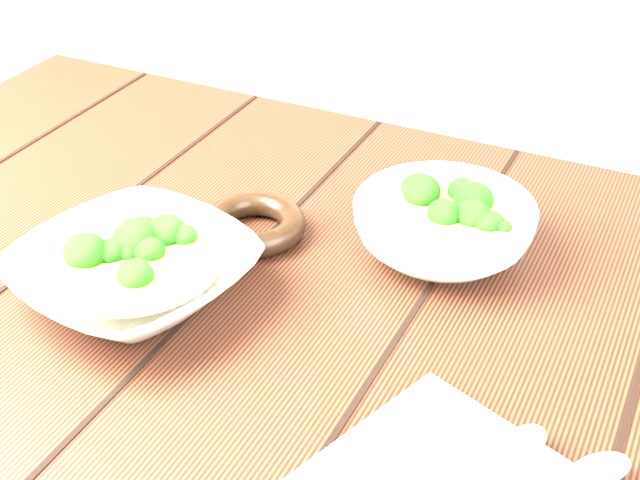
# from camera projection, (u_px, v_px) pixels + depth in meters

# --- Properties ---
(table) EXTENTS (1.20, 0.80, 0.75)m
(table) POSITION_uv_depth(u_px,v_px,m) (257.00, 357.00, 1.02)
(table) COLOR #3A1A10
(table) RESTS_ON ground
(soup_bowl_front) EXTENTS (0.28, 0.28, 0.07)m
(soup_bowl_front) POSITION_uv_depth(u_px,v_px,m) (134.00, 272.00, 0.90)
(soup_bowl_front) COLOR white
(soup_bowl_front) RESTS_ON table
(soup_bowl_back) EXTENTS (0.21, 0.21, 0.07)m
(soup_bowl_back) POSITION_uv_depth(u_px,v_px,m) (443.00, 227.00, 0.97)
(soup_bowl_back) COLOR white
(soup_bowl_back) RESTS_ON table
(trivet) EXTENTS (0.14, 0.14, 0.03)m
(trivet) POSITION_uv_depth(u_px,v_px,m) (254.00, 224.00, 1.01)
(trivet) COLOR black
(trivet) RESTS_ON table
(spoon_left) EXTENTS (0.09, 0.19, 0.01)m
(spoon_left) POSITION_uv_depth(u_px,v_px,m) (491.00, 468.00, 0.70)
(spoon_left) COLOR #A49E91
(spoon_left) RESTS_ON napkin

